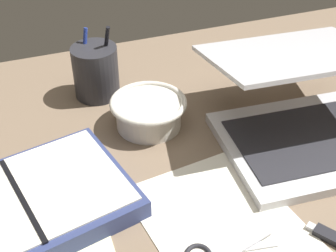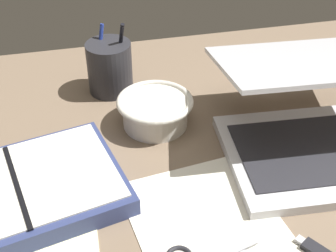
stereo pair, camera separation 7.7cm
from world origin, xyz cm
name	(u,v)px [view 2 (the right image)]	position (x,y,z in cm)	size (l,w,h in cm)	color
desk_top	(198,177)	(0.00, 0.00, 1.00)	(140.00, 100.00, 2.00)	#75604C
laptop	(312,121)	(21.05, 2.38, 7.50)	(33.17, 36.22, 16.85)	silver
bowl	(155,110)	(-4.23, 15.01, 5.20)	(14.37, 14.37, 5.75)	silver
pen_cup	(110,67)	(-10.77, 29.10, 7.42)	(9.21, 9.21, 15.22)	#28282D
planner	(19,192)	(-28.97, 0.26, 3.73)	(35.63, 27.95, 3.66)	navy
paper_sheet_front	(209,225)	(-1.72, -11.46, 2.08)	(21.45, 26.00, 0.16)	silver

